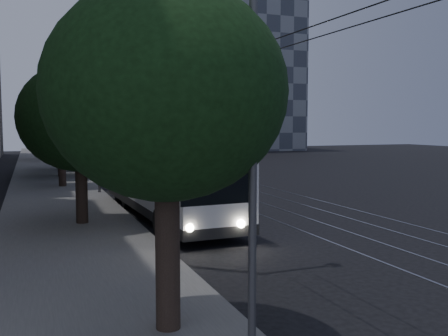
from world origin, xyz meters
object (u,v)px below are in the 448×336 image
pickup_silver (147,179)px  streetlamp_far (74,99)px  car_white_a (98,170)px  trolleybus (165,176)px  car_white_b (105,168)px  car_white_d (93,156)px  car_white_c (89,162)px  streetlamp_near (187,32)px

pickup_silver → streetlamp_far: bearing=104.1°
car_white_a → streetlamp_far: (-1.09, 5.16, 5.19)m
trolleybus → pickup_silver: 6.51m
car_white_a → pickup_silver: bearing=-87.9°
pickup_silver → car_white_b: bearing=98.7°
pickup_silver → car_white_d: size_ratio=1.59×
car_white_d → streetlamp_far: bearing=-93.0°
car_white_a → car_white_d: car_white_d is taller
car_white_c → streetlamp_near: bearing=-86.0°
car_white_c → car_white_a: bearing=-85.7°
car_white_a → streetlamp_far: streetlamp_far is taller
pickup_silver → streetlamp_near: 14.84m
car_white_a → car_white_b: car_white_b is taller
car_white_b → car_white_d: bearing=75.1°
car_white_d → streetlamp_near: 38.86m
car_white_a → streetlamp_near: streetlamp_near is taller
streetlamp_far → car_white_b: bearing=-67.2°
streetlamp_near → streetlamp_far: bearing=91.2°
car_white_c → car_white_b: bearing=-79.4°
car_white_a → streetlamp_near: size_ratio=0.34×
pickup_silver → car_white_a: 9.42m
car_white_c → streetlamp_near: streetlamp_near is taller
trolleybus → car_white_c: trolleybus is taller
car_white_a → car_white_c: 6.46m
streetlamp_far → car_white_d: bearing=76.2°
car_white_b → streetlamp_near: size_ratio=0.44×
car_white_a → car_white_d: (1.42, 15.40, 0.06)m
pickup_silver → car_white_b: pickup_silver is taller
trolleybus → pickup_silver: size_ratio=1.96×
pickup_silver → car_white_b: size_ratio=1.38×
trolleybus → streetlamp_far: 21.39m
pickup_silver → car_white_d: 24.72m
pickup_silver → streetlamp_near: streetlamp_near is taller
car_white_d → pickup_silver: bearing=-79.3°
car_white_a → trolleybus: bearing=-93.6°
trolleybus → car_white_c: size_ratio=2.88×
car_white_d → car_white_c: bearing=-87.7°
trolleybus → car_white_d: 31.17m
car_white_b → streetlamp_far: bearing=101.1°
streetlamp_far → pickup_silver: bearing=-80.2°
car_white_b → car_white_c: car_white_c is taller
trolleybus → streetlamp_far: (-1.86, 20.91, 4.11)m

